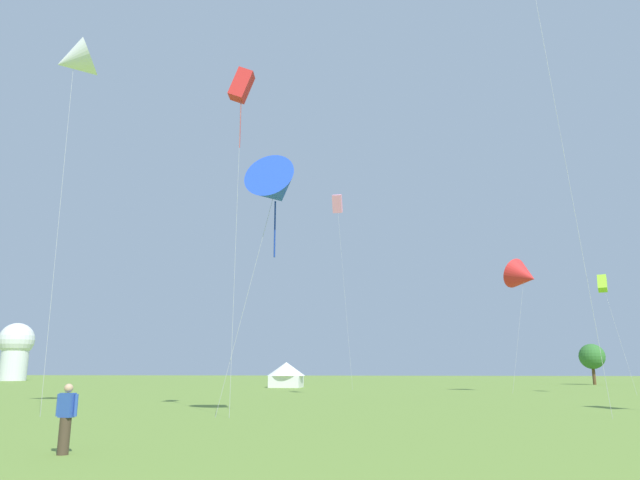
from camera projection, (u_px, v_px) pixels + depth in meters
kite_white_delta at (74, 61)px, 32.16m from camera, size 3.09×3.41×20.34m
kite_pink_box at (337, 204)px, 66.23m from camera, size 2.23×2.83×21.91m
kite_red_box at (241, 86)px, 30.09m from camera, size 1.38×1.68×17.52m
kite_blue_delta at (276, 189)px, 28.20m from camera, size 3.84×3.13×12.31m
kite_lime_box at (602, 284)px, 51.76m from camera, size 1.76×2.67×10.49m
kite_red_delta at (524, 276)px, 54.96m from camera, size 4.38×4.43×12.62m
person_spectator at (66, 420)px, 14.54m from camera, size 0.57×0.29×1.73m
festival_tent_right at (286, 373)px, 68.30m from camera, size 4.52×4.52×2.93m
observatory_dome at (16, 348)px, 109.23m from camera, size 6.40×6.40×10.80m
tree_distant_left at (592, 357)px, 81.06m from camera, size 3.50×3.50×5.64m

